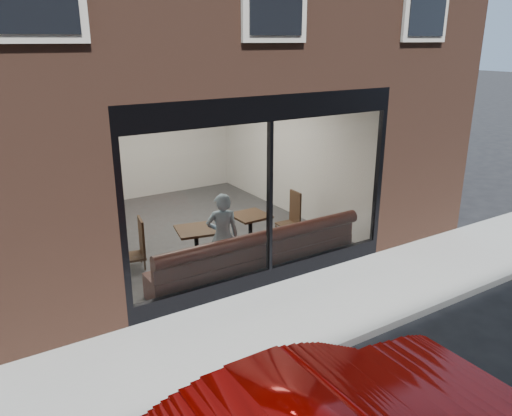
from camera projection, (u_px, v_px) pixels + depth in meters
ground at (350, 341)px, 6.95m from camera, size 120.00×120.00×0.00m
sidewalk_near at (306, 310)px, 7.75m from camera, size 40.00×2.00×0.01m
kerb_near at (353, 339)px, 6.89m from camera, size 40.00×0.10×0.12m
host_building_pier_right at (263, 125)px, 14.74m from camera, size 2.50×12.00×3.20m
host_building_backfill at (107, 122)px, 15.24m from camera, size 5.00×6.00×3.20m
cafe_floor at (194, 230)px, 10.95m from camera, size 6.00×6.00×0.00m
cafe_ceiling at (188, 82)px, 9.93m from camera, size 6.00×6.00×0.00m
cafe_wall_back at (141, 138)px, 12.83m from camera, size 5.00×0.00×5.00m
cafe_wall_left at (68, 177)px, 9.18m from camera, size 0.00×6.00×6.00m
cafe_wall_right at (288, 147)px, 11.70m from camera, size 0.00×6.00×6.00m
storefront_kick at (269, 276)px, 8.54m from camera, size 5.00×0.10×0.30m
storefront_header at (271, 108)px, 7.63m from camera, size 5.00×0.10×0.40m
storefront_mullion at (270, 198)px, 8.09m from camera, size 0.06×0.10×2.50m
storefront_glass at (271, 199)px, 8.07m from camera, size 4.80×0.00×4.80m
banquette at (257, 264)px, 8.84m from camera, size 4.00×0.55×0.45m
person at (223, 236)px, 8.62m from camera, size 0.66×0.55×1.54m
cafe_table_left at (196, 230)px, 8.97m from camera, size 0.82×0.82×0.04m
cafe_table_right at (250, 216)px, 9.71m from camera, size 0.68×0.68×0.04m
cafe_chair_left at (133, 257)px, 9.09m from camera, size 0.51×0.51×0.04m
cafe_chair_right at (287, 224)px, 10.68m from camera, size 0.42×0.42×0.04m
wall_poster at (77, 179)px, 8.78m from camera, size 0.02×0.52×0.70m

